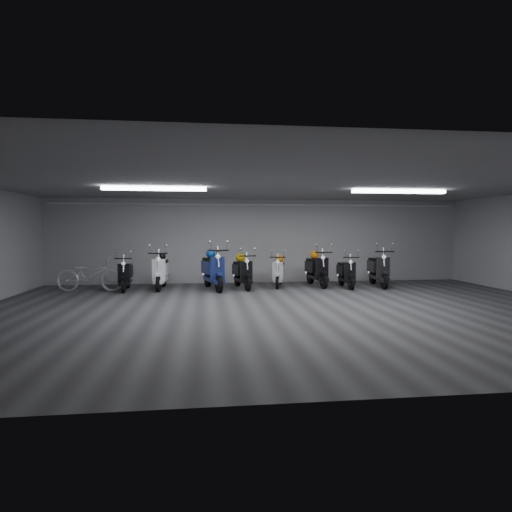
{
  "coord_description": "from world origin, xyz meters",
  "views": [
    {
      "loc": [
        -1.83,
        -9.15,
        1.77
      ],
      "look_at": [
        -0.43,
        2.5,
        1.05
      ],
      "focal_mm": 29.61,
      "sensor_mm": 36.0,
      "label": 1
    }
  ],
  "objects": [
    {
      "name": "helmet_0",
      "position": [
        0.5,
        4.01,
        0.86
      ],
      "size": [
        0.26,
        0.26,
        0.26
      ],
      "primitive_type": "sphere",
      "color": "orange",
      "rests_on": "scooter_6"
    },
    {
      "name": "scooter_8",
      "position": [
        2.46,
        3.34,
        0.6
      ],
      "size": [
        0.62,
        1.64,
        1.2
      ],
      "primitive_type": null,
      "rotation": [
        0.0,
        0.0,
        -0.05
      ],
      "color": "black",
      "rests_on": "floor"
    },
    {
      "name": "fluor_strip_left",
      "position": [
        -3.0,
        1.0,
        2.74
      ],
      "size": [
        2.4,
        0.18,
        0.08
      ],
      "primitive_type": "cube",
      "color": "white",
      "rests_on": "ceiling"
    },
    {
      "name": "back_wall",
      "position": [
        0.0,
        5.0,
        1.4
      ],
      "size": [
        14.0,
        0.01,
        2.8
      ],
      "primitive_type": "cube",
      "color": "#A9AAAC",
      "rests_on": "ground"
    },
    {
      "name": "helmet_4",
      "position": [
        -1.68,
        3.62,
        1.06
      ],
      "size": [
        0.28,
        0.28,
        0.28
      ],
      "primitive_type": "sphere",
      "color": "#0E46A0",
      "rests_on": "scooter_4"
    },
    {
      "name": "scooter_5",
      "position": [
        -0.73,
        3.5,
        0.64
      ],
      "size": [
        0.88,
        1.78,
        1.27
      ],
      "primitive_type": null,
      "rotation": [
        0.0,
        0.0,
        0.19
      ],
      "color": "black",
      "rests_on": "floor"
    },
    {
      "name": "ceiling",
      "position": [
        0.0,
        0.0,
        2.8
      ],
      "size": [
        14.0,
        10.0,
        0.01
      ],
      "primitive_type": "cube",
      "color": "gray",
      "rests_on": "ground"
    },
    {
      "name": "helmet_3",
      "position": [
        1.62,
        3.99,
        0.98
      ],
      "size": [
        0.27,
        0.27,
        0.27
      ],
      "primitive_type": "sphere",
      "color": "orange",
      "rests_on": "scooter_7"
    },
    {
      "name": "scooter_7",
      "position": [
        1.64,
        3.73,
        0.69
      ],
      "size": [
        0.77,
        1.89,
        1.37
      ],
      "primitive_type": null,
      "rotation": [
        0.0,
        0.0,
        0.08
      ],
      "color": "black",
      "rests_on": "floor"
    },
    {
      "name": "helmet_2",
      "position": [
        -0.77,
        3.73,
        0.93
      ],
      "size": [
        0.28,
        0.28,
        0.28
      ],
      "primitive_type": "sphere",
      "color": "#CB950B",
      "rests_on": "scooter_5"
    },
    {
      "name": "floor",
      "position": [
        0.0,
        0.0,
        -0.01
      ],
      "size": [
        14.0,
        10.0,
        0.01
      ],
      "primitive_type": "cube",
      "color": "#3A3A3D",
      "rests_on": "ground"
    },
    {
      "name": "scooter_6",
      "position": [
        0.44,
        3.79,
        0.59
      ],
      "size": [
        0.92,
        1.68,
        1.19
      ],
      "primitive_type": null,
      "rotation": [
        0.0,
        0.0,
        -0.25
      ],
      "color": "silver",
      "rests_on": "floor"
    },
    {
      "name": "helmet_1",
      "position": [
        -3.15,
        3.94,
        0.97
      ],
      "size": [
        0.23,
        0.23,
        0.23
      ],
      "primitive_type": "sphere",
      "color": "black",
      "rests_on": "scooter_2"
    },
    {
      "name": "scooter_2",
      "position": [
        -3.16,
        3.69,
        0.69
      ],
      "size": [
        0.67,
        1.87,
        1.38
      ],
      "primitive_type": null,
      "rotation": [
        0.0,
        0.0,
        -0.03
      ],
      "color": "white",
      "rests_on": "floor"
    },
    {
      "name": "fluor_strip_right",
      "position": [
        3.0,
        1.0,
        2.74
      ],
      "size": [
        2.4,
        0.18,
        0.08
      ],
      "primitive_type": "cube",
      "color": "white",
      "rests_on": "ceiling"
    },
    {
      "name": "scooter_4",
      "position": [
        -1.61,
        3.35,
        0.74
      ],
      "size": [
        1.11,
        2.1,
        1.49
      ],
      "primitive_type": null,
      "rotation": [
        0.0,
        0.0,
        0.23
      ],
      "color": "navy",
      "rests_on": "floor"
    },
    {
      "name": "bicycle",
      "position": [
        -5.13,
        3.39,
        0.6
      ],
      "size": [
        1.91,
        0.79,
        1.21
      ],
      "primitive_type": "imported",
      "rotation": [
        0.0,
        0.0,
        1.5
      ],
      "color": "silver",
      "rests_on": "floor"
    },
    {
      "name": "scooter_1",
      "position": [
        -4.16,
        3.5,
        0.61
      ],
      "size": [
        0.64,
        1.66,
        1.21
      ],
      "primitive_type": null,
      "rotation": [
        0.0,
        0.0,
        0.06
      ],
      "color": "black",
      "rests_on": "floor"
    },
    {
      "name": "conduit",
      "position": [
        0.0,
        4.92,
        2.62
      ],
      "size": [
        13.6,
        0.05,
        0.05
      ],
      "primitive_type": "cylinder",
      "rotation": [
        0.0,
        1.57,
        0.0
      ],
      "color": "white",
      "rests_on": "back_wall"
    },
    {
      "name": "front_wall",
      "position": [
        0.0,
        -5.0,
        1.4
      ],
      "size": [
        14.0,
        0.01,
        2.8
      ],
      "primitive_type": "cube",
      "color": "#A9AAAC",
      "rests_on": "ground"
    },
    {
      "name": "scooter_9",
      "position": [
        3.57,
        3.49,
        0.7
      ],
      "size": [
        0.85,
        1.94,
        1.4
      ],
      "primitive_type": null,
      "rotation": [
        0.0,
        0.0,
        -0.12
      ],
      "color": "black",
      "rests_on": "floor"
    }
  ]
}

